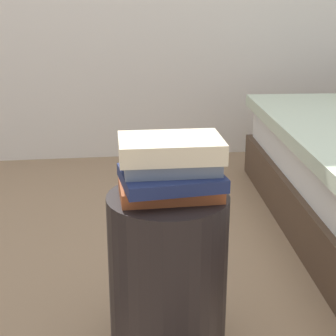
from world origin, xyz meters
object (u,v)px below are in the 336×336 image
book_slate (171,163)px  book_cream (170,148)px  book_rust (170,190)px  book_navy (171,178)px  side_table (168,278)px

book_slate → book_cream: book_cream is taller
book_rust → book_slate: 0.07m
book_navy → side_table: bearing=123.2°
book_cream → side_table: bearing=-127.9°
book_slate → book_cream: 0.04m
book_slate → book_cream: (-0.00, 0.00, 0.04)m
side_table → book_cream: (0.01, 0.01, 0.38)m
book_navy → book_slate: bearing=79.3°
book_rust → book_navy: (0.00, -0.00, 0.04)m
side_table → book_slate: size_ratio=2.01×
book_cream → book_navy: bearing=-92.7°
side_table → book_cream: 0.38m
book_rust → side_table: bearing=134.5°
side_table → book_cream: size_ratio=1.85×
book_rust → book_navy: book_navy is taller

